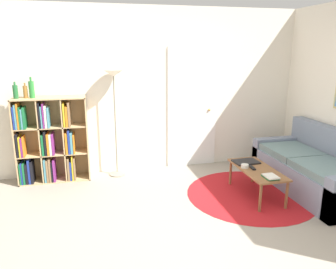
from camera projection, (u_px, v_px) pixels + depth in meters
ground_plane at (205, 247)px, 3.31m from camera, size 14.00×14.00×0.00m
wall_back at (158, 91)px, 5.29m from camera, size 7.77×0.11×2.60m
rug at (250, 194)px, 4.52m from camera, size 1.75×1.75×0.01m
bookshelf at (49, 142)px, 4.88m from camera, size 1.03×0.34×1.27m
floor_lamp at (114, 86)px, 4.89m from camera, size 0.31×0.31×1.65m
couch at (316, 170)px, 4.63m from camera, size 0.86×1.87×0.87m
coffee_table at (257, 172)px, 4.41m from camera, size 0.44×0.96×0.39m
laptop at (246, 162)px, 4.64m from camera, size 0.36×0.26×0.02m
bowl at (245, 166)px, 4.43m from camera, size 0.10×0.10×0.05m
book_stack_on_table at (271, 177)px, 4.07m from camera, size 0.15×0.21×0.04m
remote at (252, 168)px, 4.41m from camera, size 0.06×0.17×0.02m
bottle_left at (15, 92)px, 4.58m from camera, size 0.07×0.07×0.24m
bottle_middle at (25, 92)px, 4.64m from camera, size 0.06×0.06×0.22m
bottle_right at (32, 89)px, 4.63m from camera, size 0.07×0.07×0.30m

